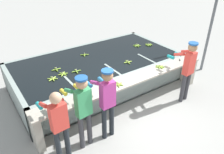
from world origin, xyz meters
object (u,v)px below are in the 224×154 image
at_px(worker_2, 107,98).
at_px(banana_bunch_ledge_1, 118,84).
at_px(banana_bunch_floating_1, 52,79).
at_px(banana_bunch_floating_5, 137,46).
at_px(banana_bunch_ledge_0, 106,90).
at_px(banana_bunch_floating_4, 76,71).
at_px(worker_1, 83,106).
at_px(support_post_right, 211,27).
at_px(banana_bunch_floating_2, 63,74).
at_px(banana_bunch_floating_6, 149,45).
at_px(banana_bunch_ledge_2, 160,67).
at_px(banana_bunch_floating_3, 128,62).
at_px(banana_bunch_floating_0, 84,55).
at_px(worker_3, 188,66).
at_px(knife_0, 180,59).
at_px(worker_0, 58,121).
at_px(banana_bunch_floating_7, 56,69).

distance_m(worker_2, banana_bunch_ledge_1, 0.85).
height_order(banana_bunch_floating_1, banana_bunch_floating_5, same).
xyz_separation_m(worker_2, banana_bunch_ledge_0, (0.29, 0.46, -0.16)).
relative_size(banana_bunch_floating_1, banana_bunch_floating_4, 1.00).
bearing_deg(worker_1, worker_2, -4.54).
relative_size(banana_bunch_floating_4, support_post_right, 0.09).
relative_size(banana_bunch_floating_2, banana_bunch_ledge_0, 1.00).
bearing_deg(banana_bunch_floating_1, banana_bunch_floating_2, 14.00).
distance_m(banana_bunch_floating_4, banana_bunch_floating_6, 3.01).
bearing_deg(banana_bunch_ledge_2, banana_bunch_floating_3, 126.36).
distance_m(worker_2, banana_bunch_floating_0, 2.72).
bearing_deg(banana_bunch_floating_1, banana_bunch_ledge_2, -21.46).
bearing_deg(worker_3, worker_2, 179.08).
xyz_separation_m(worker_3, banana_bunch_floating_1, (-3.14, 1.74, -0.18)).
distance_m(banana_bunch_floating_1, banana_bunch_floating_6, 3.70).
bearing_deg(knife_0, banana_bunch_floating_3, 153.47).
height_order(banana_bunch_floating_5, support_post_right, support_post_right).
xyz_separation_m(worker_0, banana_bunch_ledge_2, (3.31, 0.62, -0.07)).
xyz_separation_m(banana_bunch_floating_3, banana_bunch_ledge_2, (0.56, -0.77, 0.00)).
xyz_separation_m(banana_bunch_floating_2, banana_bunch_floating_6, (3.36, 0.28, -0.00)).
bearing_deg(knife_0, banana_bunch_floating_4, 160.10).
relative_size(worker_3, banana_bunch_ledge_1, 6.24).
bearing_deg(knife_0, banana_bunch_floating_1, 164.01).
distance_m(banana_bunch_floating_0, banana_bunch_floating_3, 1.46).
distance_m(worker_0, worker_3, 3.68).
height_order(banana_bunch_ledge_2, support_post_right, support_post_right).
relative_size(banana_bunch_floating_1, banana_bunch_ledge_0, 1.00).
relative_size(worker_3, knife_0, 6.42).
height_order(worker_0, knife_0, worker_0).
bearing_deg(banana_bunch_floating_3, banana_bunch_floating_5, 38.49).
bearing_deg(banana_bunch_floating_6, banana_bunch_ledge_0, -150.62).
relative_size(worker_2, banana_bunch_floating_3, 6.15).
bearing_deg(worker_0, banana_bunch_ledge_2, 10.62).
bearing_deg(worker_1, worker_3, -1.56).
bearing_deg(banana_bunch_ledge_2, worker_1, -168.52).
distance_m(banana_bunch_floating_0, banana_bunch_ledge_0, 2.19).
height_order(banana_bunch_floating_3, banana_bunch_ledge_1, banana_bunch_ledge_1).
distance_m(banana_bunch_floating_0, banana_bunch_floating_7, 1.21).
relative_size(worker_2, banana_bunch_floating_6, 6.21).
bearing_deg(banana_bunch_floating_5, banana_bunch_floating_0, 169.50).
xyz_separation_m(banana_bunch_floating_0, banana_bunch_floating_4, (-0.71, -0.86, 0.00)).
bearing_deg(support_post_right, worker_2, -170.14).
relative_size(worker_1, support_post_right, 0.54).
xyz_separation_m(banana_bunch_floating_3, banana_bunch_floating_6, (1.47, 0.69, -0.00)).
bearing_deg(worker_2, banana_bunch_floating_6, 33.39).
height_order(banana_bunch_floating_5, banana_bunch_ledge_0, banana_bunch_ledge_0).
distance_m(worker_2, banana_bunch_ledge_2, 2.29).
bearing_deg(banana_bunch_floating_7, worker_0, -110.66).
xyz_separation_m(worker_1, knife_0, (3.64, 0.60, -0.17)).
bearing_deg(banana_bunch_floating_0, worker_2, -107.94).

